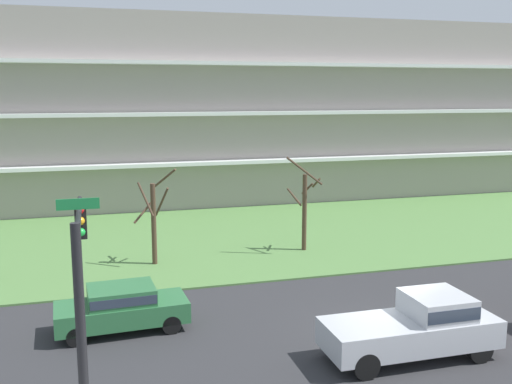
# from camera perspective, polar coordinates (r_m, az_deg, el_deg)

# --- Properties ---
(ground) EXTENTS (160.00, 160.00, 0.00)m
(ground) POSITION_cam_1_polar(r_m,az_deg,el_deg) (20.86, 12.09, -13.20)
(ground) COLOR #2D2D30
(grass_lawn_strip) EXTENTS (80.00, 16.00, 0.08)m
(grass_lawn_strip) POSITION_cam_1_polar(r_m,az_deg,el_deg) (33.21, 0.74, -4.17)
(grass_lawn_strip) COLOR #547F42
(grass_lawn_strip) RESTS_ON ground
(apartment_building) EXTENTS (53.08, 13.72, 13.18)m
(apartment_building) POSITION_cam_1_polar(r_m,az_deg,el_deg) (46.21, -4.39, 7.97)
(apartment_building) COLOR #9E938C
(apartment_building) RESTS_ON ground
(tree_left) EXTENTS (2.03, 1.81, 4.58)m
(tree_left) POSITION_cam_1_polar(r_m,az_deg,el_deg) (27.53, -9.94, -2.48)
(tree_left) COLOR #4C3828
(tree_left) RESTS_ON ground
(tree_center) EXTENTS (1.89, 1.75, 4.95)m
(tree_center) POSITION_cam_1_polar(r_m,az_deg,el_deg) (29.46, 4.77, -1.42)
(tree_center) COLOR #4C3828
(tree_center) RESTS_ON ground
(sedan_green_center_left) EXTENTS (4.49, 2.03, 1.57)m
(sedan_green_center_left) POSITION_cam_1_polar(r_m,az_deg,el_deg) (20.69, -12.99, -10.84)
(sedan_green_center_left) COLOR #2D6B3D
(sedan_green_center_left) RESTS_ON ground
(pickup_silver_center_right) EXTENTS (5.41, 2.02, 1.95)m
(pickup_silver_center_right) POSITION_cam_1_polar(r_m,az_deg,el_deg) (18.94, 15.46, -12.46)
(pickup_silver_center_right) COLOR #B7BABF
(pickup_silver_center_right) RESTS_ON ground
(traffic_signal_mast) EXTENTS (0.90, 4.75, 5.85)m
(traffic_signal_mast) POSITION_cam_1_polar(r_m,az_deg,el_deg) (12.60, -16.69, -9.56)
(traffic_signal_mast) COLOR black
(traffic_signal_mast) RESTS_ON ground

